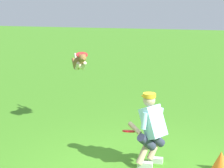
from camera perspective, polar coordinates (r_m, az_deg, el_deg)
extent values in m
cube|color=silver|center=(6.67, 6.84, -11.74)|extent=(0.26, 0.10, 0.10)
cylinder|color=tan|center=(6.62, 6.55, -10.12)|extent=(0.26, 0.32, 0.37)
cylinder|color=#32364F|center=(6.49, 6.88, -8.50)|extent=(0.35, 0.42, 0.37)
cube|color=silver|center=(6.48, 5.18, -12.49)|extent=(0.26, 0.10, 0.10)
cylinder|color=tan|center=(6.43, 4.88, -10.82)|extent=(0.26, 0.32, 0.37)
cylinder|color=#32364F|center=(6.32, 5.46, -9.06)|extent=(0.35, 0.42, 0.37)
cube|color=#A7DDF1|center=(6.26, 6.47, -5.92)|extent=(0.53, 0.51, 0.58)
cylinder|color=#A7DDF1|center=(6.40, 7.53, -4.96)|extent=(0.15, 0.16, 0.29)
cylinder|color=#A7DDF1|center=(6.11, 5.10, -5.78)|extent=(0.15, 0.16, 0.29)
cylinder|color=tan|center=(6.29, 3.59, -6.94)|extent=(0.28, 0.22, 0.19)
cylinder|color=tan|center=(6.49, 7.33, -6.18)|extent=(0.15, 0.16, 0.27)
sphere|color=tan|center=(6.22, 5.86, -2.57)|extent=(0.21, 0.21, 0.21)
cylinder|color=gold|center=(6.19, 5.88, -1.77)|extent=(0.22, 0.22, 0.07)
cylinder|color=gold|center=(6.27, 5.19, -1.86)|extent=(0.12, 0.12, 0.02)
ellipsoid|color=olive|center=(8.34, -5.21, 3.31)|extent=(0.56, 0.71, 0.51)
ellipsoid|color=beige|center=(8.18, -4.97, 2.93)|extent=(0.13, 0.18, 0.16)
sphere|color=olive|center=(7.92, -4.65, 4.09)|extent=(0.17, 0.17, 0.17)
cone|color=olive|center=(7.83, -4.51, 3.84)|extent=(0.12, 0.12, 0.09)
cone|color=olive|center=(7.91, -5.08, 4.62)|extent=(0.06, 0.06, 0.07)
cone|color=olive|center=(7.93, -4.30, 4.66)|extent=(0.06, 0.06, 0.07)
cylinder|color=beige|center=(8.15, -5.48, 2.80)|extent=(0.21, 0.29, 0.24)
cylinder|color=beige|center=(8.18, -4.41, 2.86)|extent=(0.21, 0.29, 0.24)
cylinder|color=olive|center=(8.51, -5.96, 3.23)|extent=(0.21, 0.29, 0.24)
cylinder|color=olive|center=(8.54, -4.93, 3.29)|extent=(0.21, 0.29, 0.24)
cylinder|color=beige|center=(8.71, -5.72, 4.05)|extent=(0.14, 0.20, 0.23)
cylinder|color=red|center=(7.98, -4.75, 4.60)|extent=(0.32, 0.31, 0.12)
cylinder|color=red|center=(6.38, 2.67, -7.39)|extent=(0.33, 0.32, 0.10)
cone|color=orange|center=(6.56, 16.68, -11.48)|extent=(0.31, 0.31, 0.35)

